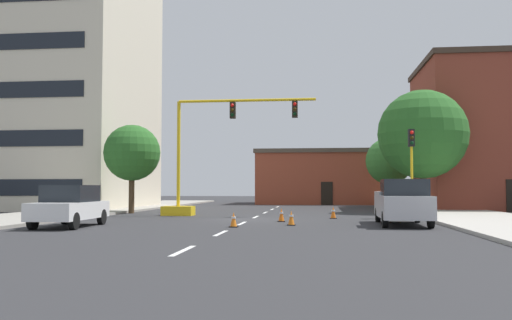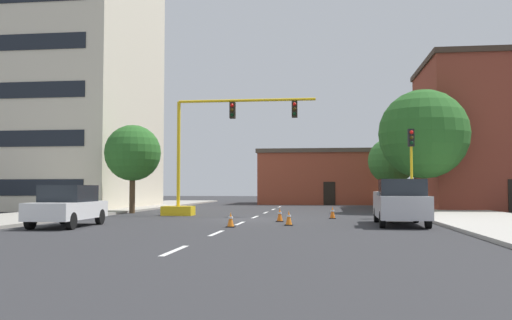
% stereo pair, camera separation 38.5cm
% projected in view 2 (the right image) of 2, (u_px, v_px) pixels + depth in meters
% --- Properties ---
extents(ground_plane, '(160.00, 160.00, 0.00)m').
position_uv_depth(ground_plane, '(249.00, 220.00, 28.03)').
color(ground_plane, '#2D2D30').
extents(sidewalk_left, '(6.00, 56.00, 0.14)m').
position_uv_depth(sidewalk_left, '(95.00, 211.00, 37.43)').
color(sidewalk_left, '#9E998E').
rests_on(sidewalk_left, ground_plane).
extents(sidewalk_right, '(6.00, 56.00, 0.14)m').
position_uv_depth(sidewalk_right, '(451.00, 213.00, 34.50)').
color(sidewalk_right, '#B2ADA3').
rests_on(sidewalk_right, ground_plane).
extents(lane_stripe_seg_0, '(0.16, 2.40, 0.01)m').
position_uv_depth(lane_stripe_seg_0, '(175.00, 251.00, 14.16)').
color(lane_stripe_seg_0, silver).
rests_on(lane_stripe_seg_0, ground_plane).
extents(lane_stripe_seg_1, '(0.16, 2.40, 0.01)m').
position_uv_depth(lane_stripe_seg_1, '(216.00, 233.00, 19.61)').
color(lane_stripe_seg_1, silver).
rests_on(lane_stripe_seg_1, ground_plane).
extents(lane_stripe_seg_2, '(0.16, 2.40, 0.01)m').
position_uv_depth(lane_stripe_seg_2, '(240.00, 223.00, 25.06)').
color(lane_stripe_seg_2, silver).
rests_on(lane_stripe_seg_2, ground_plane).
extents(lane_stripe_seg_3, '(0.16, 2.40, 0.01)m').
position_uv_depth(lane_stripe_seg_3, '(255.00, 217.00, 30.51)').
color(lane_stripe_seg_3, silver).
rests_on(lane_stripe_seg_3, ground_plane).
extents(lane_stripe_seg_4, '(0.16, 2.40, 0.01)m').
position_uv_depth(lane_stripe_seg_4, '(266.00, 213.00, 35.96)').
color(lane_stripe_seg_4, silver).
rests_on(lane_stripe_seg_4, ground_plane).
extents(lane_stripe_seg_5, '(0.16, 2.40, 0.01)m').
position_uv_depth(lane_stripe_seg_5, '(273.00, 209.00, 41.41)').
color(lane_stripe_seg_5, silver).
rests_on(lane_stripe_seg_5, ground_plane).
extents(lane_stripe_seg_6, '(0.16, 2.40, 0.01)m').
position_uv_depth(lane_stripe_seg_6, '(279.00, 207.00, 46.86)').
color(lane_stripe_seg_6, silver).
rests_on(lane_stripe_seg_6, ground_plane).
extents(building_tall_left, '(14.39, 14.30, 23.42)m').
position_uv_depth(building_tall_left, '(56.00, 63.00, 44.39)').
color(building_tall_left, beige).
rests_on(building_tall_left, ground_plane).
extents(building_brick_center, '(14.02, 10.07, 5.40)m').
position_uv_depth(building_brick_center, '(329.00, 177.00, 56.59)').
color(building_brick_center, brown).
rests_on(building_brick_center, ground_plane).
extents(building_row_right, '(10.37, 10.65, 11.27)m').
position_uv_depth(building_row_right, '(492.00, 135.00, 41.81)').
color(building_row_right, brown).
rests_on(building_row_right, ground_plane).
extents(traffic_signal_gantry, '(9.00, 1.20, 6.83)m').
position_uv_depth(traffic_signal_gantry, '(197.00, 177.00, 32.22)').
color(traffic_signal_gantry, yellow).
rests_on(traffic_signal_gantry, ground_plane).
extents(traffic_light_pole_right, '(0.32, 0.47, 4.80)m').
position_uv_depth(traffic_light_pole_right, '(411.00, 152.00, 29.43)').
color(traffic_light_pole_right, yellow).
rests_on(traffic_light_pole_right, ground_plane).
extents(tree_right_far, '(4.10, 4.10, 6.03)m').
position_uv_depth(tree_right_far, '(392.00, 161.00, 47.87)').
color(tree_right_far, brown).
rests_on(tree_right_far, ground_plane).
extents(tree_right_mid, '(5.87, 5.87, 8.10)m').
position_uv_depth(tree_right_mid, '(424.00, 134.00, 35.99)').
color(tree_right_mid, '#4C3823').
rests_on(tree_right_mid, ground_plane).
extents(tree_left_near, '(3.60, 3.60, 5.68)m').
position_uv_depth(tree_left_near, '(133.00, 153.00, 35.21)').
color(tree_left_near, '#4C3823').
rests_on(tree_left_near, ground_plane).
extents(pickup_truck_silver, '(2.16, 5.46, 1.99)m').
position_uv_depth(pickup_truck_silver, '(400.00, 203.00, 23.85)').
color(pickup_truck_silver, '#BCBCC1').
rests_on(pickup_truck_silver, ground_plane).
extents(sedan_white_near_left, '(2.04, 4.58, 1.74)m').
position_uv_depth(sedan_white_near_left, '(68.00, 205.00, 22.90)').
color(sedan_white_near_left, white).
rests_on(sedan_white_near_left, ground_plane).
extents(traffic_cone_roadside_a, '(0.36, 0.36, 0.66)m').
position_uv_depth(traffic_cone_roadside_a, '(280.00, 215.00, 26.24)').
color(traffic_cone_roadside_a, black).
rests_on(traffic_cone_roadside_a, ground_plane).
extents(traffic_cone_roadside_b, '(0.36, 0.36, 0.66)m').
position_uv_depth(traffic_cone_roadside_b, '(332.00, 213.00, 28.87)').
color(traffic_cone_roadside_b, black).
rests_on(traffic_cone_roadside_b, ground_plane).
extents(traffic_cone_roadside_c, '(0.36, 0.36, 0.62)m').
position_uv_depth(traffic_cone_roadside_c, '(231.00, 220.00, 22.58)').
color(traffic_cone_roadside_c, black).
rests_on(traffic_cone_roadside_c, ground_plane).
extents(traffic_cone_roadside_d, '(0.36, 0.36, 0.65)m').
position_uv_depth(traffic_cone_roadside_d, '(289.00, 218.00, 23.64)').
color(traffic_cone_roadside_d, black).
rests_on(traffic_cone_roadside_d, ground_plane).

